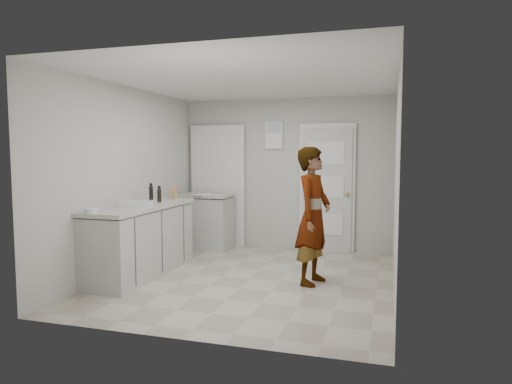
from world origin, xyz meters
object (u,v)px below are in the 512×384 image
(cake_mix_box, at_px, (173,192))
(oil_cruet_b, at_px, (151,193))
(person, at_px, (313,216))
(spice_jar, at_px, (175,197))
(egg_bowl, at_px, (91,211))
(baking_dish, at_px, (137,204))
(oil_cruet_a, at_px, (159,194))

(cake_mix_box, distance_m, oil_cruet_b, 0.48)
(person, relative_size, cake_mix_box, 9.12)
(spice_jar, height_order, egg_bowl, spice_jar)
(oil_cruet_b, height_order, egg_bowl, oil_cruet_b)
(spice_jar, distance_m, egg_bowl, 1.70)
(egg_bowl, bearing_deg, baking_dish, 80.36)
(oil_cruet_b, bearing_deg, spice_jar, 61.00)
(oil_cruet_a, bearing_deg, egg_bowl, -97.96)
(spice_jar, distance_m, baking_dish, 0.94)
(egg_bowl, bearing_deg, oil_cruet_b, 89.39)
(cake_mix_box, relative_size, baking_dish, 0.42)
(baking_dish, xyz_separation_m, egg_bowl, (-0.13, -0.75, -0.00))
(person, relative_size, oil_cruet_a, 7.26)
(oil_cruet_a, bearing_deg, cake_mix_box, 96.57)
(person, distance_m, cake_mix_box, 2.33)
(cake_mix_box, distance_m, oil_cruet_a, 0.54)
(person, bearing_deg, baking_dish, 111.73)
(person, xyz_separation_m, baking_dish, (-2.21, -0.37, 0.12))
(person, distance_m, oil_cruet_b, 2.35)
(oil_cruet_a, bearing_deg, spice_jar, 85.25)
(baking_dish, bearing_deg, spice_jar, 84.86)
(person, xyz_separation_m, cake_mix_box, (-2.23, 0.68, 0.18))
(cake_mix_box, relative_size, spice_jar, 2.27)
(baking_dish, distance_m, egg_bowl, 0.76)
(cake_mix_box, height_order, egg_bowl, cake_mix_box)
(person, distance_m, baking_dish, 2.25)
(cake_mix_box, bearing_deg, egg_bowl, -111.89)
(baking_dish, relative_size, egg_bowl, 3.09)
(cake_mix_box, relative_size, egg_bowl, 1.29)
(person, relative_size, baking_dish, 3.80)
(person, height_order, spice_jar, person)
(person, xyz_separation_m, spice_jar, (-2.13, 0.56, 0.13))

